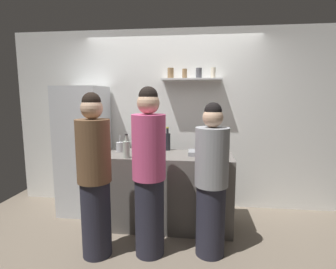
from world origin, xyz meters
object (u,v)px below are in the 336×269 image
at_px(utensil_holder, 120,147).
at_px(person_brown_jacket, 95,177).
at_px(water_bottle_plastic, 144,146).
at_px(baking_pan, 202,153).
at_px(wine_bottle_amber_glass, 144,143).
at_px(refrigerator, 84,150).
at_px(wine_bottle_pale_glass, 126,149).
at_px(person_grey_hoodie, 211,182).
at_px(wine_bottle_dark_glass, 167,141).
at_px(person_pink_top, 149,174).

bearing_deg(utensil_holder, person_brown_jacket, -91.30).
bearing_deg(water_bottle_plastic, baking_pan, 7.75).
xyz_separation_m(utensil_holder, wine_bottle_amber_glass, (0.32, 0.02, 0.06)).
bearing_deg(refrigerator, wine_bottle_pale_glass, -35.99).
relative_size(utensil_holder, water_bottle_plastic, 0.93).
xyz_separation_m(water_bottle_plastic, person_grey_hoodie, (0.80, -0.51, -0.26)).
height_order(wine_bottle_dark_glass, person_grey_hoodie, person_grey_hoodie).
distance_m(wine_bottle_dark_glass, person_pink_top, 0.93).
relative_size(refrigerator, person_pink_top, 1.02).
distance_m(water_bottle_plastic, person_pink_top, 0.63).
relative_size(water_bottle_plastic, person_grey_hoodie, 0.15).
xyz_separation_m(person_pink_top, person_grey_hoodie, (0.63, 0.07, -0.09)).
relative_size(baking_pan, utensil_holder, 1.52).
xyz_separation_m(wine_bottle_amber_glass, person_brown_jacket, (-0.34, -0.84, -0.21)).
bearing_deg(refrigerator, baking_pan, -10.27).
relative_size(baking_pan, wine_bottle_amber_glass, 1.07).
height_order(refrigerator, person_grey_hoodie, refrigerator).
height_order(refrigerator, water_bottle_plastic, refrigerator).
relative_size(refrigerator, wine_bottle_dark_glass, 5.68).
relative_size(wine_bottle_dark_glass, person_brown_jacket, 0.19).
bearing_deg(wine_bottle_amber_glass, wine_bottle_pale_glass, -111.92).
bearing_deg(utensil_holder, refrigerator, 158.00).
relative_size(person_pink_top, person_brown_jacket, 1.03).
bearing_deg(wine_bottle_pale_glass, wine_bottle_dark_glass, 49.80).
xyz_separation_m(baking_pan, wine_bottle_dark_glass, (-0.46, 0.23, 0.10)).
height_order(wine_bottle_dark_glass, person_brown_jacket, person_brown_jacket).
distance_m(water_bottle_plastic, person_grey_hoodie, 0.98).
bearing_deg(baking_pan, person_brown_jacket, -144.94).
xyz_separation_m(refrigerator, water_bottle_plastic, (0.96, -0.40, 0.15)).
relative_size(baking_pan, wine_bottle_pale_glass, 1.19).
distance_m(utensil_holder, person_brown_jacket, 0.83).
bearing_deg(baking_pan, utensil_holder, 176.87).
height_order(wine_bottle_pale_glass, person_brown_jacket, person_brown_jacket).
bearing_deg(wine_bottle_amber_glass, wine_bottle_dark_glass, 28.96).
bearing_deg(water_bottle_plastic, person_brown_jacket, -119.19).
bearing_deg(utensil_holder, baking_pan, -3.13).
bearing_deg(utensil_holder, wine_bottle_dark_glass, 16.28).
bearing_deg(wine_bottle_amber_glass, person_brown_jacket, -111.84).
bearing_deg(person_grey_hoodie, wine_bottle_pale_glass, 143.15).
distance_m(wine_bottle_pale_glass, person_pink_top, 0.56).
bearing_deg(wine_bottle_dark_glass, refrigerator, 176.74).
bearing_deg(person_pink_top, refrigerator, -123.66).
relative_size(refrigerator, wine_bottle_pale_glass, 6.21).
distance_m(baking_pan, person_pink_top, 0.87).
relative_size(utensil_holder, wine_bottle_pale_glass, 0.78).
xyz_separation_m(refrigerator, baking_pan, (1.67, -0.30, 0.06)).
relative_size(baking_pan, person_pink_top, 0.19).
height_order(water_bottle_plastic, person_grey_hoodie, person_grey_hoodie).
xyz_separation_m(utensil_holder, person_grey_hoodie, (1.15, -0.66, -0.21)).
xyz_separation_m(refrigerator, person_grey_hoodie, (1.76, -0.91, -0.11)).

